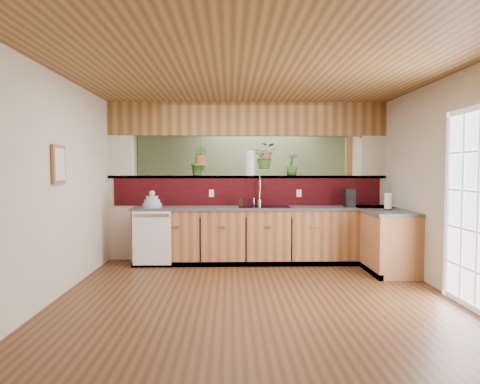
{
  "coord_description": "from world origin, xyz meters",
  "views": [
    {
      "loc": [
        -0.3,
        -5.79,
        1.49
      ],
      "look_at": [
        -0.14,
        0.7,
        1.15
      ],
      "focal_mm": 32.0,
      "sensor_mm": 36.0,
      "label": 1
    }
  ],
  "objects_px": {
    "dish_stack": "(152,202)",
    "glass_jar": "(250,163)",
    "coffee_maker": "(349,199)",
    "shelving_console": "(234,216)",
    "paper_towel": "(388,202)",
    "soap_dispenser": "(241,201)",
    "faucet": "(259,190)"
  },
  "relations": [
    {
      "from": "faucet",
      "to": "paper_towel",
      "type": "bearing_deg",
      "value": -22.04
    },
    {
      "from": "paper_towel",
      "to": "shelving_console",
      "type": "distance_m",
      "value": 3.66
    },
    {
      "from": "soap_dispenser",
      "to": "coffee_maker",
      "type": "xyz_separation_m",
      "value": [
        1.71,
        -0.13,
        0.04
      ]
    },
    {
      "from": "coffee_maker",
      "to": "glass_jar",
      "type": "distance_m",
      "value": 1.71
    },
    {
      "from": "coffee_maker",
      "to": "shelving_console",
      "type": "xyz_separation_m",
      "value": [
        -1.8,
        2.33,
        -0.53
      ]
    },
    {
      "from": "coffee_maker",
      "to": "soap_dispenser",
      "type": "bearing_deg",
      "value": -179.46
    },
    {
      "from": "coffee_maker",
      "to": "shelving_console",
      "type": "height_order",
      "value": "coffee_maker"
    },
    {
      "from": "coffee_maker",
      "to": "shelving_console",
      "type": "bearing_deg",
      "value": 132.73
    },
    {
      "from": "faucet",
      "to": "coffee_maker",
      "type": "height_order",
      "value": "faucet"
    },
    {
      "from": "glass_jar",
      "to": "shelving_console",
      "type": "relative_size",
      "value": 0.29
    },
    {
      "from": "glass_jar",
      "to": "dish_stack",
      "type": "bearing_deg",
      "value": -164.42
    },
    {
      "from": "coffee_maker",
      "to": "paper_towel",
      "type": "distance_m",
      "value": 0.68
    },
    {
      "from": "glass_jar",
      "to": "shelving_console",
      "type": "height_order",
      "value": "glass_jar"
    },
    {
      "from": "faucet",
      "to": "glass_jar",
      "type": "bearing_deg",
      "value": 122.4
    },
    {
      "from": "shelving_console",
      "to": "dish_stack",
      "type": "bearing_deg",
      "value": -104.85
    },
    {
      "from": "paper_towel",
      "to": "shelving_console",
      "type": "relative_size",
      "value": 0.19
    },
    {
      "from": "shelving_console",
      "to": "paper_towel",
      "type": "bearing_deg",
      "value": -37.69
    },
    {
      "from": "soap_dispenser",
      "to": "glass_jar",
      "type": "bearing_deg",
      "value": 62.26
    },
    {
      "from": "paper_towel",
      "to": "shelving_console",
      "type": "bearing_deg",
      "value": 127.77
    },
    {
      "from": "coffee_maker",
      "to": "shelving_console",
      "type": "relative_size",
      "value": 0.2
    },
    {
      "from": "dish_stack",
      "to": "glass_jar",
      "type": "bearing_deg",
      "value": 15.58
    },
    {
      "from": "faucet",
      "to": "glass_jar",
      "type": "xyz_separation_m",
      "value": [
        -0.14,
        0.22,
        0.44
      ]
    },
    {
      "from": "coffee_maker",
      "to": "glass_jar",
      "type": "relative_size",
      "value": 0.68
    },
    {
      "from": "faucet",
      "to": "paper_towel",
      "type": "distance_m",
      "value": 1.99
    },
    {
      "from": "faucet",
      "to": "glass_jar",
      "type": "relative_size",
      "value": 1.15
    },
    {
      "from": "paper_towel",
      "to": "soap_dispenser",
      "type": "bearing_deg",
      "value": 162.5
    },
    {
      "from": "faucet",
      "to": "coffee_maker",
      "type": "relative_size",
      "value": 1.7
    },
    {
      "from": "paper_towel",
      "to": "shelving_console",
      "type": "height_order",
      "value": "paper_towel"
    },
    {
      "from": "soap_dispenser",
      "to": "shelving_console",
      "type": "bearing_deg",
      "value": 92.34
    },
    {
      "from": "paper_towel",
      "to": "glass_jar",
      "type": "distance_m",
      "value": 2.27
    },
    {
      "from": "soap_dispenser",
      "to": "coffee_maker",
      "type": "relative_size",
      "value": 0.6
    },
    {
      "from": "paper_towel",
      "to": "faucet",
      "type": "bearing_deg",
      "value": 157.96
    }
  ]
}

